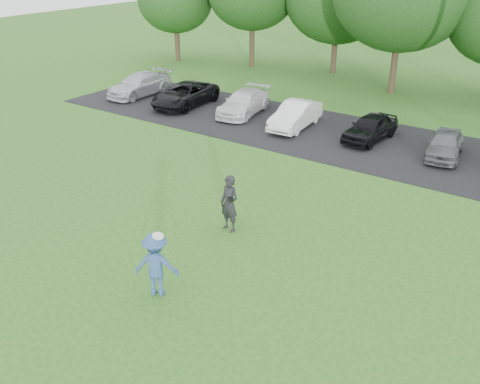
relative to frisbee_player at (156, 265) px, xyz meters
The scene contains 6 objects.
ground 0.90m from the frisbee_player, 115.64° to the left, with size 100.00×100.00×0.00m, color #23651D.
parking_lot 13.29m from the frisbee_player, 90.54° to the left, with size 32.00×6.50×0.03m, color black.
frisbee_player is the anchor object (origin of this frame).
camera_bystander 3.66m from the frisbee_player, 96.68° to the left, with size 0.69×0.51×1.76m.
parked_cars 13.38m from the frisbee_player, 88.14° to the left, with size 28.72×5.09×1.23m.
tree_row 23.42m from the frisbee_player, 86.55° to the left, with size 42.39×9.85×8.64m.
Camera 1 is at (8.03, -8.11, 8.00)m, focal length 40.00 mm.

